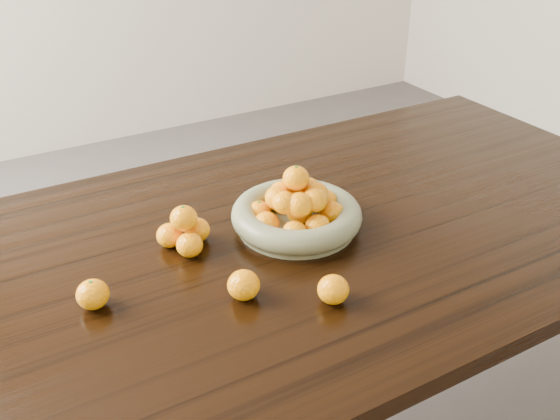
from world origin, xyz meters
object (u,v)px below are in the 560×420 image
dining_table (285,268)px  fruit_bowl (297,212)px  loose_orange_0 (93,294)px  orange_pyramid (185,232)px

dining_table → fruit_bowl: size_ratio=6.82×
dining_table → loose_orange_0: size_ratio=32.66×
dining_table → loose_orange_0: (-0.44, -0.04, 0.12)m
orange_pyramid → dining_table: bearing=-16.5°
fruit_bowl → orange_pyramid: fruit_bowl is taller
dining_table → loose_orange_0: 0.45m
fruit_bowl → loose_orange_0: size_ratio=4.79×
dining_table → orange_pyramid: orange_pyramid is taller
orange_pyramid → loose_orange_0: (-0.23, -0.11, -0.01)m
fruit_bowl → orange_pyramid: bearing=168.8°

